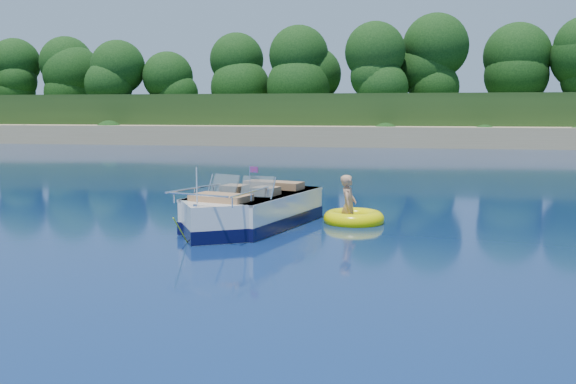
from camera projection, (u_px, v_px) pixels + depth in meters
name	position (u px, v px, depth m)	size (l,w,h in m)	color
ground	(243.00, 243.00, 13.37)	(160.00, 160.00, 0.00)	#091840
shoreline	(383.00, 125.00, 75.35)	(170.00, 59.00, 6.00)	tan
treeline	(371.00, 75.00, 52.60)	(150.00, 7.12, 8.19)	black
motorboat	(248.00, 213.00, 14.97)	(2.83, 5.30, 1.81)	white
tow_tube	(354.00, 219.00, 15.71)	(1.82, 1.82, 0.39)	#FFF800
boy	(348.00, 223.00, 15.67)	(0.58, 0.38, 1.59)	tan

